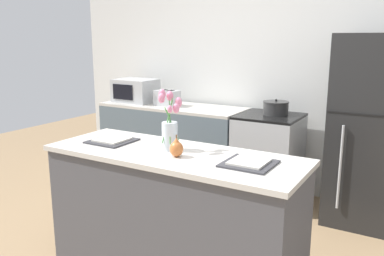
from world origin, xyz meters
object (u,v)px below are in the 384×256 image
(flower_vase, at_px, (170,127))
(plate_setting_left, at_px, (112,140))
(plate_setting_right, at_px, (249,163))
(toaster, at_px, (167,98))
(stove_range, at_px, (268,158))
(cooking_pot, at_px, (276,108))
(microwave, at_px, (135,91))
(refrigerator, at_px, (373,131))
(pear_figurine, at_px, (176,148))

(flower_vase, bearing_deg, plate_setting_left, -175.82)
(plate_setting_right, bearing_deg, plate_setting_left, 180.00)
(toaster, bearing_deg, flower_vase, -55.33)
(stove_range, height_order, plate_setting_right, plate_setting_right)
(cooking_pot, bearing_deg, microwave, -178.24)
(toaster, height_order, microwave, microwave)
(plate_setting_left, bearing_deg, cooking_pot, 67.29)
(refrigerator, height_order, microwave, refrigerator)
(stove_range, relative_size, toaster, 3.22)
(refrigerator, height_order, cooking_pot, refrigerator)
(flower_vase, relative_size, microwave, 0.87)
(stove_range, xyz_separation_m, refrigerator, (0.95, 0.00, 0.39))
(flower_vase, distance_m, plate_setting_left, 0.52)
(stove_range, distance_m, flower_vase, 1.68)
(refrigerator, bearing_deg, plate_setting_right, -107.48)
(stove_range, bearing_deg, toaster, -178.56)
(stove_range, xyz_separation_m, cooking_pot, (0.04, 0.05, 0.52))
(flower_vase, xyz_separation_m, plate_setting_left, (-0.49, -0.04, -0.15))
(refrigerator, bearing_deg, stove_range, -179.96)
(toaster, bearing_deg, plate_setting_left, -70.24)
(refrigerator, xyz_separation_m, pear_figurine, (-0.97, -1.68, 0.11))
(refrigerator, xyz_separation_m, plate_setting_left, (-1.60, -1.59, 0.06))
(pear_figurine, height_order, cooking_pot, cooking_pot)
(microwave, bearing_deg, plate_setting_right, -36.73)
(pear_figurine, bearing_deg, plate_setting_left, 172.46)
(plate_setting_left, distance_m, toaster, 1.66)
(plate_setting_left, relative_size, toaster, 1.08)
(microwave, bearing_deg, stove_range, 0.02)
(flower_vase, xyz_separation_m, toaster, (-1.06, 1.53, -0.07))
(refrigerator, relative_size, cooking_pot, 6.59)
(cooking_pot, height_order, microwave, microwave)
(toaster, bearing_deg, plate_setting_right, -43.31)
(plate_setting_left, bearing_deg, plate_setting_right, 0.00)
(plate_setting_left, height_order, microwave, microwave)
(refrigerator, height_order, plate_setting_left, refrigerator)
(plate_setting_right, height_order, microwave, microwave)
(plate_setting_right, bearing_deg, toaster, 136.69)
(cooking_pot, distance_m, microwave, 1.73)
(refrigerator, relative_size, microwave, 3.52)
(stove_range, bearing_deg, pear_figurine, -90.80)
(flower_vase, xyz_separation_m, cooking_pot, (0.19, 1.61, -0.09))
(stove_range, height_order, flower_vase, flower_vase)
(flower_vase, distance_m, pear_figurine, 0.20)
(pear_figurine, bearing_deg, toaster, 125.79)
(refrigerator, relative_size, pear_figurine, 11.56)
(refrigerator, height_order, plate_setting_right, refrigerator)
(toaster, xyz_separation_m, microwave, (-0.48, 0.03, 0.05))
(microwave, bearing_deg, toaster, -3.58)
(flower_vase, relative_size, toaster, 1.50)
(stove_range, distance_m, pear_figurine, 1.75)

